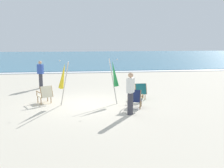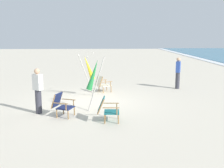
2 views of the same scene
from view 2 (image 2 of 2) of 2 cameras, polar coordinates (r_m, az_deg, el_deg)
ground_plane at (r=11.14m, az=-4.38°, el=-3.82°), size 80.00×80.00×0.00m
beach_chair_front_left at (r=8.52m, az=-1.13°, el=-5.40°), size 0.62×0.73×0.81m
beach_chair_back_right at (r=12.83m, az=-2.14°, el=0.13°), size 0.82×0.87×0.81m
beach_chair_mid_center at (r=9.22m, az=-10.92°, el=-4.32°), size 0.77×0.83×0.82m
umbrella_furled_yellow at (r=11.88m, az=-5.14°, el=3.48°), size 0.54×0.79×2.00m
umbrella_furled_green at (r=9.63m, az=-4.05°, el=1.91°), size 0.44×0.74×2.03m
person_near_chairs at (r=9.66m, az=-15.82°, el=-1.37°), size 0.36×0.39×1.63m
person_by_waterline at (r=13.99m, az=14.15°, el=2.39°), size 0.39×0.32×1.63m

